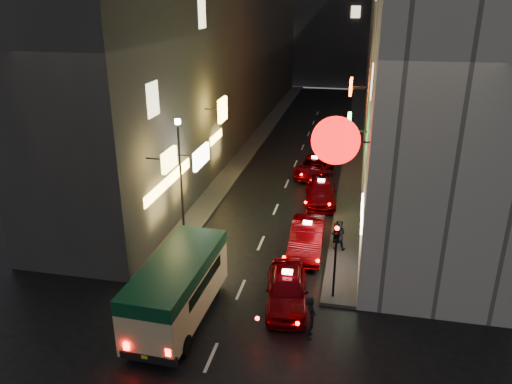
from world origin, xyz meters
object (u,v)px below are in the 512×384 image
Objects in this scene: lamp_post at (180,170)px; taxi_near at (287,286)px; minibus at (178,283)px; pedestrian_crossing at (310,315)px; traffic_light at (336,244)px.

taxi_near is at bearing -39.17° from lamp_post.
minibus is 3.13× the size of pedestrian_crossing.
pedestrian_crossing is at bearing -43.45° from lamp_post.
lamp_post is (-6.34, 5.16, 2.88)m from taxi_near.
lamp_post is (-2.33, 7.07, 2.06)m from minibus.
taxi_near is at bearing -161.20° from traffic_light.
lamp_post is (-8.20, 4.53, 1.04)m from traffic_light.
pedestrian_crossing reaches higher than taxi_near.
minibus is 4.51m from taxi_near.
taxi_near is 2.69m from traffic_light.
taxi_near is 1.60× the size of traffic_light.
minibus is at bearing 85.15° from pedestrian_crossing.
pedestrian_crossing is 0.56× the size of traffic_light.
traffic_light is (5.87, 2.54, 1.03)m from minibus.
minibus is at bearing -154.62° from taxi_near.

